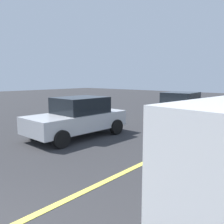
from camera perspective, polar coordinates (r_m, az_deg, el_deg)
The scene contains 3 objects.
lane_marking_centre at distance 5.68m, azimuth -3.45°, elevation -17.02°, with size 28.00×0.16×0.01m, color #E0D14C.
car_silver_far_lane at distance 9.99m, azimuth -8.19°, elevation -1.17°, with size 4.25×2.17×1.63m.
car_white_crossing at distance 14.40m, azimuth 16.22°, elevation 1.40°, with size 4.25×2.35×1.61m.
Camera 1 is at (-0.66, -3.62, 2.42)m, focal length 38.27 mm.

